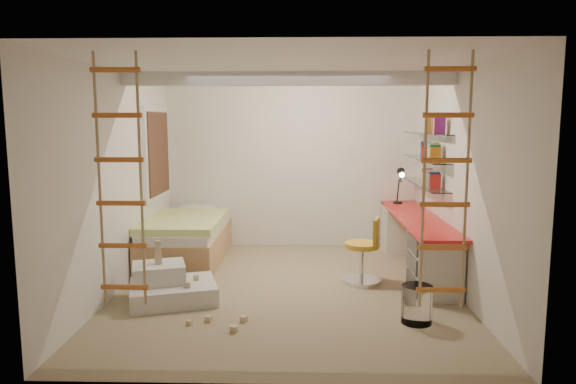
{
  "coord_description": "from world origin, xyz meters",
  "views": [
    {
      "loc": [
        0.17,
        -5.97,
        2.01
      ],
      "look_at": [
        0.0,
        0.3,
        1.15
      ],
      "focal_mm": 32.0,
      "sensor_mm": 36.0,
      "label": 1
    }
  ],
  "objects_px": {
    "desk": "(416,241)",
    "play_platform": "(169,287)",
    "bed": "(187,239)",
    "swivel_chair": "(364,259)"
  },
  "relations": [
    {
      "from": "desk",
      "to": "play_platform",
      "type": "distance_m",
      "value": 3.31
    },
    {
      "from": "play_platform",
      "to": "bed",
      "type": "bearing_deg",
      "value": 95.38
    },
    {
      "from": "bed",
      "to": "play_platform",
      "type": "distance_m",
      "value": 1.65
    },
    {
      "from": "swivel_chair",
      "to": "play_platform",
      "type": "distance_m",
      "value": 2.38
    },
    {
      "from": "swivel_chair",
      "to": "desk",
      "type": "bearing_deg",
      "value": 36.59
    },
    {
      "from": "swivel_chair",
      "to": "play_platform",
      "type": "bearing_deg",
      "value": -162.92
    },
    {
      "from": "swivel_chair",
      "to": "play_platform",
      "type": "relative_size",
      "value": 0.75
    },
    {
      "from": "desk",
      "to": "swivel_chair",
      "type": "distance_m",
      "value": 0.96
    },
    {
      "from": "swivel_chair",
      "to": "bed",
      "type": "bearing_deg",
      "value": 158.91
    },
    {
      "from": "desk",
      "to": "swivel_chair",
      "type": "relative_size",
      "value": 3.35
    }
  ]
}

